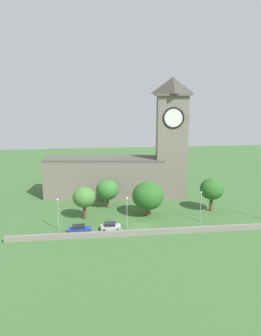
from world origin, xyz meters
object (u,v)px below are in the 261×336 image
at_px(tree_riverside_west, 107,190).
at_px(tree_riverside_east, 148,196).
at_px(streetlamp_west_mid, 127,207).
at_px(streetlamp_central, 201,202).
at_px(streetlamp_west_end, 58,209).
at_px(tree_by_tower, 84,197).
at_px(church, 130,162).
at_px(car_silver, 111,226).
at_px(car_blue, 79,229).
at_px(tree_churchyard, 212,189).

height_order(tree_riverside_west, tree_riverside_east, tree_riverside_east).
relative_size(streetlamp_west_mid, tree_riverside_west, 0.94).
distance_m(streetlamp_central, tree_riverside_east, 12.27).
xyz_separation_m(streetlamp_west_end, tree_by_tower, (5.40, 5.88, 0.55)).
xyz_separation_m(streetlamp_central, tree_riverside_west, (-20.34, 12.40, -0.06)).
bearing_deg(streetlamp_west_mid, tree_riverside_east, 48.75).
xyz_separation_m(church, car_silver, (-7.17, -24.24, -9.01)).
height_order(car_blue, streetlamp_west_end, streetlamp_west_end).
bearing_deg(streetlamp_central, church, 121.62).
distance_m(car_blue, tree_riverside_west, 17.50).
bearing_deg(streetlamp_west_mid, car_blue, -170.06).
distance_m(streetlamp_central, tree_churchyard, 8.28).
xyz_separation_m(tree_riverside_west, tree_by_tower, (-5.73, -7.62, 0.55)).
bearing_deg(tree_riverside_east, streetlamp_west_mid, -131.25).
bearing_deg(streetlamp_central, tree_riverside_east, 156.15).
xyz_separation_m(streetlamp_west_end, streetlamp_west_mid, (14.56, -0.43, -0.07)).
distance_m(car_silver, tree_by_tower, 10.15).
bearing_deg(tree_riverside_west, streetlamp_central, -31.37).
distance_m(streetlamp_west_mid, tree_by_tower, 11.14).
bearing_deg(church, tree_churchyard, -39.56).
bearing_deg(church, streetlamp_west_mid, -98.67).
relative_size(church, streetlamp_west_end, 5.87).
height_order(church, tree_riverside_west, church).
distance_m(car_silver, tree_riverside_east, 12.64).
relative_size(church, streetlamp_central, 5.77).
bearing_deg(tree_riverside_east, car_blue, -152.45).
xyz_separation_m(streetlamp_central, tree_riverside_east, (-11.22, 4.96, 0.25)).
bearing_deg(streetlamp_west_end, tree_churchyard, 11.80).
height_order(car_blue, car_silver, car_blue).
relative_size(car_blue, tree_churchyard, 0.59).
bearing_deg(church, tree_riverside_west, -126.83).
relative_size(church, streetlamp_west_mid, 5.97).
bearing_deg(church, streetlamp_central, -58.38).
height_order(streetlamp_west_mid, tree_churchyard, tree_churchyard).
distance_m(car_blue, streetlamp_west_mid, 10.95).
height_order(streetlamp_west_end, tree_churchyard, tree_churchyard).
bearing_deg(streetlamp_west_end, car_blue, -26.72).
bearing_deg(tree_riverside_east, streetlamp_west_end, -163.35).
bearing_deg(streetlamp_west_mid, church, 81.33).
xyz_separation_m(church, tree_by_tower, (-12.70, -16.93, -4.66)).
bearing_deg(car_silver, tree_churchyard, 19.49).
relative_size(church, tree_churchyard, 4.94).
distance_m(church, car_silver, 26.83).
bearing_deg(car_blue, tree_riverside_east, 27.55).
relative_size(tree_by_tower, tree_riverside_east, 0.92).
height_order(car_silver, tree_churchyard, tree_churchyard).
bearing_deg(car_blue, streetlamp_west_mid, 9.94).
height_order(church, tree_churchyard, church).
relative_size(car_silver, streetlamp_central, 0.60).
height_order(car_silver, tree_riverside_west, tree_riverside_west).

